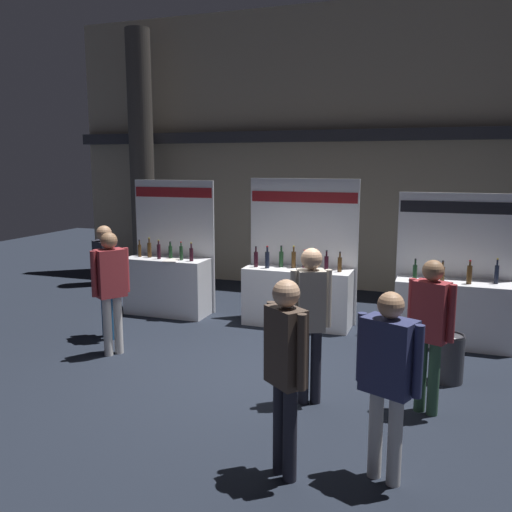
{
  "coord_description": "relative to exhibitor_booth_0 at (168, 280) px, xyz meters",
  "views": [
    {
      "loc": [
        2.15,
        -6.44,
        2.75
      ],
      "look_at": [
        -0.54,
        1.24,
        1.34
      ],
      "focal_mm": 37.84,
      "sensor_mm": 36.0,
      "label": 1
    }
  ],
  "objects": [
    {
      "name": "visitor_4",
      "position": [
        3.51,
        -4.37,
        0.44
      ],
      "size": [
        0.43,
        0.39,
        1.79
      ],
      "rotation": [
        0.0,
        0.0,
        5.61
      ],
      "color": "#23232D",
      "rests_on": "ground_plane"
    },
    {
      "name": "visitor_1",
      "position": [
        4.35,
        -4.14,
        0.41
      ],
      "size": [
        0.57,
        0.4,
        1.7
      ],
      "rotation": [
        0.0,
        0.0,
        5.89
      ],
      "color": "silver",
      "rests_on": "ground_plane"
    },
    {
      "name": "exhibitor_booth_0",
      "position": [
        0.0,
        0.0,
        0.0
      ],
      "size": [
        1.6,
        0.74,
        2.44
      ],
      "color": "white",
      "rests_on": "ground_plane"
    },
    {
      "name": "exhibitor_booth_2",
      "position": [
        4.93,
        -0.08,
        -0.03
      ],
      "size": [
        1.79,
        0.66,
        2.3
      ],
      "color": "white",
      "rests_on": "ground_plane"
    },
    {
      "name": "visitor_6",
      "position": [
        4.65,
        -2.66,
        0.4
      ],
      "size": [
        0.5,
        0.34,
        1.73
      ],
      "rotation": [
        0.0,
        0.0,
        5.91
      ],
      "color": "#33563D",
      "rests_on": "ground_plane"
    },
    {
      "name": "hall_colonnade",
      "position": [
        2.57,
        3.0,
        2.37
      ],
      "size": [
        12.65,
        1.27,
        6.02
      ],
      "color": "tan",
      "rests_on": "ground_plane"
    },
    {
      "name": "visitor_5",
      "position": [
        0.29,
        -2.21,
        0.46
      ],
      "size": [
        0.43,
        0.48,
        1.79
      ],
      "rotation": [
        0.0,
        0.0,
        0.98
      ],
      "color": "silver",
      "rests_on": "ground_plane"
    },
    {
      "name": "exhibitor_booth_1",
      "position": [
        2.44,
        0.1,
        -0.01
      ],
      "size": [
        1.91,
        0.66,
        2.49
      ],
      "color": "white",
      "rests_on": "ground_plane"
    },
    {
      "name": "visitor_2",
      "position": [
        3.36,
        -2.84,
        0.46
      ],
      "size": [
        0.44,
        0.35,
        1.82
      ],
      "rotation": [
        0.0,
        0.0,
        0.42
      ],
      "color": "#23232D",
      "rests_on": "ground_plane"
    },
    {
      "name": "trash_bin",
      "position": [
        4.88,
        -1.66,
        -0.31
      ],
      "size": [
        0.36,
        0.36,
        0.63
      ],
      "color": "#38383D",
      "rests_on": "ground_plane"
    },
    {
      "name": "ground_plane",
      "position": [
        2.57,
        -2.16,
        -0.62
      ],
      "size": [
        25.31,
        25.31,
        0.0
      ],
      "primitive_type": "plane",
      "color": "black"
    },
    {
      "name": "visitor_0",
      "position": [
        -0.22,
        -1.6,
        0.47
      ],
      "size": [
        0.5,
        0.43,
        1.8
      ],
      "rotation": [
        0.0,
        0.0,
        5.72
      ],
      "color": "navy",
      "rests_on": "ground_plane"
    }
  ]
}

